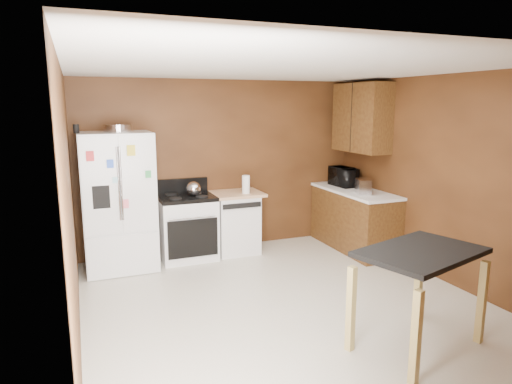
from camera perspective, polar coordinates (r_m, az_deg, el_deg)
floor at (r=5.12m, az=3.88°, el=-13.90°), size 4.50×4.50×0.00m
ceiling at (r=4.66m, az=4.29°, el=15.23°), size 4.50×4.50×0.00m
wall_back at (r=6.81m, az=-4.17°, el=3.32°), size 4.20×0.00×4.20m
wall_front at (r=2.94m, az=23.61°, el=-7.79°), size 4.20×0.00×4.20m
wall_left at (r=4.28m, az=-22.19°, el=-2.00°), size 0.00×4.50×4.50m
wall_right at (r=5.94m, az=22.65°, el=1.39°), size 0.00×4.50×4.50m
roasting_pan at (r=6.13m, az=-16.75°, el=7.66°), size 0.38×0.38×0.10m
pen_cup at (r=5.99m, az=-21.57°, el=7.36°), size 0.07×0.07×0.11m
kettle at (r=6.34m, az=-7.81°, el=0.40°), size 0.20×0.20×0.20m
paper_towel at (r=6.51m, az=-1.27°, el=0.95°), size 0.13×0.13×0.26m
green_canister at (r=6.72m, az=-1.26°, el=0.62°), size 0.10×0.10×0.11m
toaster at (r=6.63m, az=13.24°, el=0.70°), size 0.27×0.33×0.21m
microwave at (r=7.18m, az=10.89°, el=1.79°), size 0.35×0.50×0.26m
refrigerator at (r=6.19m, az=-16.82°, el=-1.17°), size 0.90×0.80×1.80m
gas_range at (r=6.49m, az=-8.61°, el=-4.26°), size 0.76×0.68×1.10m
dishwasher at (r=6.70m, az=-2.64°, el=-3.74°), size 0.78×0.63×0.89m
right_cabinets at (r=6.97m, az=12.42°, el=0.42°), size 0.63×1.58×2.45m
island at (r=4.28m, az=19.85°, el=-8.73°), size 1.26×1.00×0.91m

